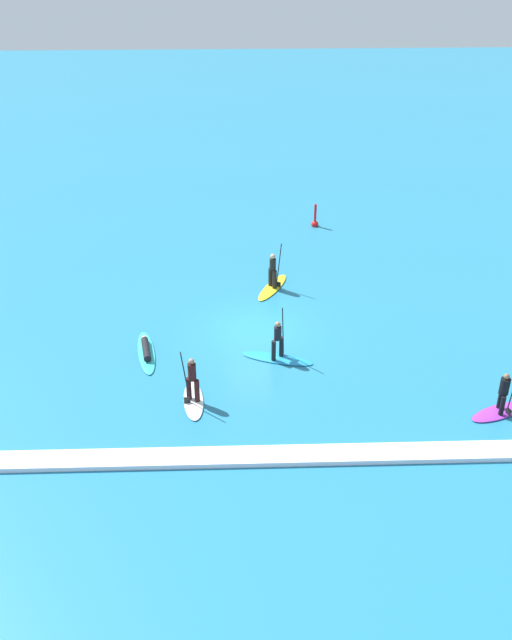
{
  "coord_description": "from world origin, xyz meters",
  "views": [
    {
      "loc": [
        -0.88,
        -27.1,
        16.69
      ],
      "look_at": [
        0.0,
        0.0,
        0.5
      ],
      "focal_mm": 41.91,
      "sensor_mm": 36.0,
      "label": 1
    }
  ],
  "objects_px": {
    "surfer_on_white_board": "(193,391)",
    "surfer_on_teal_board": "(146,351)",
    "marker_buoy": "(315,222)",
    "surfer_on_purple_board": "(501,403)",
    "surfer_on_blue_board": "(278,350)",
    "surfer_on_yellow_board": "(273,280)"
  },
  "relations": [
    {
      "from": "surfer_on_yellow_board",
      "to": "surfer_on_teal_board",
      "type": "height_order",
      "value": "surfer_on_yellow_board"
    },
    {
      "from": "surfer_on_blue_board",
      "to": "surfer_on_purple_board",
      "type": "bearing_deg",
      "value": -7.97
    },
    {
      "from": "surfer_on_blue_board",
      "to": "surfer_on_teal_board",
      "type": "xyz_separation_m",
      "value": [
        -5.3,
        0.58,
        -0.31
      ]
    },
    {
      "from": "surfer_on_white_board",
      "to": "surfer_on_teal_board",
      "type": "bearing_deg",
      "value": -153.32
    },
    {
      "from": "surfer_on_purple_board",
      "to": "surfer_on_white_board",
      "type": "bearing_deg",
      "value": 151.45
    },
    {
      "from": "surfer_on_white_board",
      "to": "marker_buoy",
      "type": "distance_m",
      "value": 16.99
    },
    {
      "from": "surfer_on_blue_board",
      "to": "surfer_on_yellow_board",
      "type": "height_order",
      "value": "surfer_on_blue_board"
    },
    {
      "from": "surfer_on_yellow_board",
      "to": "surfer_on_white_board",
      "type": "bearing_deg",
      "value": -174.67
    },
    {
      "from": "surfer_on_teal_board",
      "to": "surfer_on_blue_board",
      "type": "bearing_deg",
      "value": -106.32
    },
    {
      "from": "surfer_on_white_board",
      "to": "surfer_on_teal_board",
      "type": "distance_m",
      "value": 3.89
    },
    {
      "from": "surfer_on_purple_board",
      "to": "surfer_on_white_board",
      "type": "relative_size",
      "value": 1.02
    },
    {
      "from": "surfer_on_white_board",
      "to": "surfer_on_purple_board",
      "type": "bearing_deg",
      "value": 79.68
    },
    {
      "from": "surfer_on_purple_board",
      "to": "surfer_on_teal_board",
      "type": "height_order",
      "value": "surfer_on_purple_board"
    },
    {
      "from": "surfer_on_yellow_board",
      "to": "surfer_on_purple_board",
      "type": "height_order",
      "value": "surfer_on_yellow_board"
    },
    {
      "from": "surfer_on_yellow_board",
      "to": "surfer_on_teal_board",
      "type": "distance_m",
      "value": 7.65
    },
    {
      "from": "surfer_on_white_board",
      "to": "surfer_on_teal_board",
      "type": "relative_size",
      "value": 0.75
    },
    {
      "from": "surfer_on_yellow_board",
      "to": "surfer_on_teal_board",
      "type": "xyz_separation_m",
      "value": [
        -5.41,
        -5.4,
        -0.31
      ]
    },
    {
      "from": "marker_buoy",
      "to": "surfer_on_yellow_board",
      "type": "bearing_deg",
      "value": -110.7
    },
    {
      "from": "surfer_on_yellow_board",
      "to": "surfer_on_white_board",
      "type": "xyz_separation_m",
      "value": [
        -3.38,
        -8.69,
        0.05
      ]
    },
    {
      "from": "surfer_on_teal_board",
      "to": "marker_buoy",
      "type": "bearing_deg",
      "value": -42.9
    },
    {
      "from": "surfer_on_purple_board",
      "to": "marker_buoy",
      "type": "xyz_separation_m",
      "value": [
        -4.99,
        16.89,
        -0.21
      ]
    },
    {
      "from": "surfer_on_white_board",
      "to": "surfer_on_teal_board",
      "type": "height_order",
      "value": "surfer_on_white_board"
    }
  ]
}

